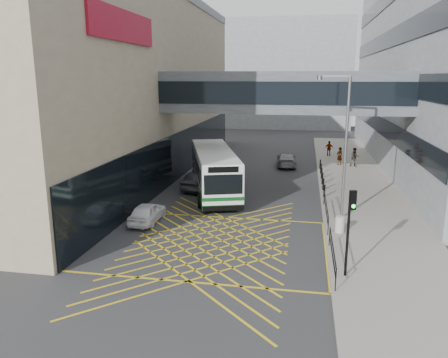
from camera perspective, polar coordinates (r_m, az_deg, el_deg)
The scene contains 18 objects.
ground at distance 23.35m, azimuth -1.81°, elevation -8.44°, with size 120.00×120.00×0.00m, color #333335.
building_whsmith at distance 43.56m, azimuth -21.29°, elevation 11.51°, with size 24.17×42.00×16.00m.
building_far at distance 81.47m, azimuth 5.96°, elevation 13.39°, with size 28.00×16.00×18.00m, color gray.
skybridge at distance 33.26m, azimuth 7.76°, elevation 11.16°, with size 20.00×4.10×3.00m.
pavement at distance 37.44m, azimuth 16.85°, elevation -0.55°, with size 6.00×54.00×0.16m, color gray.
box_junction at distance 23.35m, azimuth -1.81°, elevation -8.43°, with size 12.00×9.00×0.01m.
bus at distance 33.02m, azimuth -1.32°, elevation 1.22°, with size 6.09×12.01×3.29m.
car_white at distance 26.86m, azimuth -10.00°, elevation -4.30°, with size 1.61×3.93×1.25m, color white.
car_dark at distance 34.09m, azimuth -2.96°, elevation -0.23°, with size 1.77×4.53×1.42m, color black.
car_silver at distance 43.46m, azimuth 8.12°, elevation 2.58°, with size 1.93×4.57×1.42m, color gray.
traffic_light at distance 19.21m, azimuth 16.13°, elevation -5.29°, with size 0.32×0.46×3.89m.
street_lamp at distance 26.78m, azimuth 15.26°, elevation 5.05°, with size 1.94×0.37×8.54m.
litter_bin at distance 25.23m, azimuth 14.89°, elevation -5.74°, with size 0.52×0.52×0.90m, color #ADA89E.
kerb_railings at distance 24.29m, azimuth 13.50°, elevation -5.74°, with size 0.05×12.54×1.00m.
bollards at distance 37.10m, azimuth 12.69°, elevation 0.41°, with size 0.14×10.14×0.90m.
pedestrian_a at distance 44.36m, azimuth 14.85°, elevation 2.91°, with size 0.69×0.50×1.74m, color gray.
pedestrian_b at distance 43.94m, azimuth 16.71°, elevation 2.73°, with size 0.88×0.51×1.80m, color gray.
pedestrian_c at distance 49.30m, azimuth 13.57°, elevation 3.90°, with size 0.96×0.46×1.62m, color gray.
Camera 1 is at (4.67, -21.20, 8.60)m, focal length 35.00 mm.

